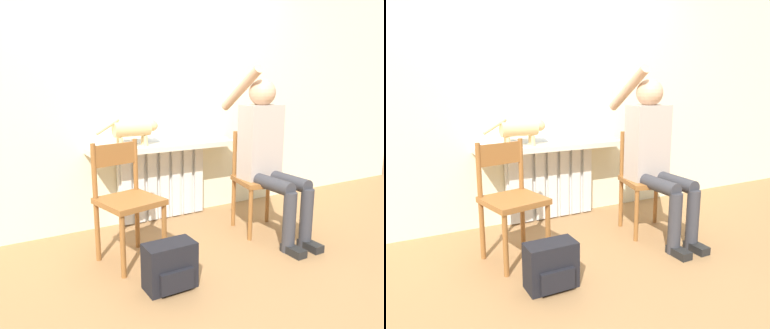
% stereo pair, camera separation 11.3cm
% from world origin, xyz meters
% --- Properties ---
extents(ground_plane, '(12.00, 12.00, 0.00)m').
position_xyz_m(ground_plane, '(0.00, 0.00, 0.00)').
color(ground_plane, olive).
extents(wall_with_window, '(7.00, 0.06, 2.70)m').
position_xyz_m(wall_with_window, '(0.00, 1.23, 1.35)').
color(wall_with_window, beige).
rests_on(wall_with_window, ground_plane).
extents(radiator, '(0.88, 0.08, 0.69)m').
position_xyz_m(radiator, '(0.00, 1.15, 0.35)').
color(radiator, silver).
rests_on(radiator, ground_plane).
extents(windowsill, '(1.44, 0.30, 0.05)m').
position_xyz_m(windowsill, '(0.00, 1.05, 0.72)').
color(windowsill, beige).
rests_on(windowsill, radiator).
extents(window_glass, '(1.38, 0.01, 1.03)m').
position_xyz_m(window_glass, '(0.00, 1.20, 1.25)').
color(window_glass, white).
rests_on(window_glass, windowsill).
extents(chair_left, '(0.47, 0.47, 0.87)m').
position_xyz_m(chair_left, '(-0.60, 0.48, 0.46)').
color(chair_left, brown).
rests_on(chair_left, ground_plane).
extents(chair_right, '(0.47, 0.47, 0.87)m').
position_xyz_m(chair_right, '(0.60, 0.48, 0.46)').
color(chair_right, brown).
rests_on(chair_right, ground_plane).
extents(person, '(0.36, 1.02, 1.42)m').
position_xyz_m(person, '(0.60, 0.37, 0.74)').
color(person, '#333338').
rests_on(person, ground_plane).
extents(cat, '(0.55, 0.13, 0.26)m').
position_xyz_m(cat, '(-0.32, 1.03, 0.89)').
color(cat, '#DBB77A').
rests_on(cat, windowsill).
extents(backpack, '(0.32, 0.20, 0.30)m').
position_xyz_m(backpack, '(-0.52, -0.03, 0.15)').
color(backpack, black).
rests_on(backpack, ground_plane).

